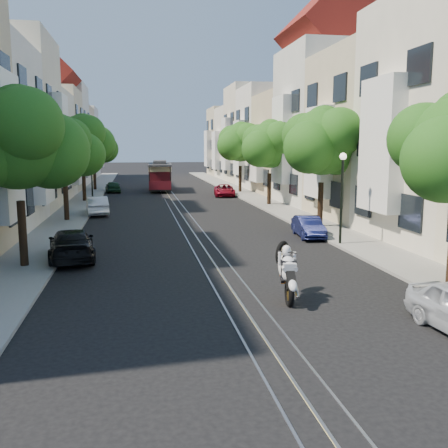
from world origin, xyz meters
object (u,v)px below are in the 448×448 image
cable_car (160,175)px  parked_car_e_far (224,190)px  sportbike_rider (287,269)px  tree_w_a (18,142)px  tree_e_b (323,143)px  parked_car_e_mid (308,227)px  parked_car_w_far (113,187)px  lamp_west (91,169)px  tree_w_c (83,140)px  tree_e_c (271,146)px  tree_w_d (94,146)px  tree_w_b (65,149)px  parked_car_w_near (72,245)px  parked_car_w_mid (97,205)px  lamp_east (342,185)px  tree_e_d (241,143)px

cable_car → parked_car_e_far: cable_car is taller
sportbike_rider → tree_w_a: bearing=154.4°
sportbike_rider → tree_e_b: bearing=72.0°
parked_car_e_mid → parked_car_w_far: size_ratio=0.95×
cable_car → parked_car_w_far: cable_car is taller
tree_e_b → parked_car_e_far: tree_e_b is taller
tree_w_a → lamp_west: (0.84, 20.02, -1.89)m
tree_w_c → parked_car_e_far: size_ratio=1.81×
tree_e_c → parked_car_w_far: bearing=132.9°
tree_w_a → tree_w_d: size_ratio=1.03×
tree_w_b → parked_car_w_near: size_ratio=1.44×
parked_car_w_far → parked_car_w_near: bearing=82.5°
tree_e_b → tree_w_b: 15.25m
parked_car_e_far → tree_e_b: bearing=-76.6°
parked_car_w_mid → tree_w_c: bearing=-86.9°
tree_e_b → parked_car_e_far: 19.38m
parked_car_e_far → parked_car_w_mid: bearing=-127.6°
tree_w_a → parked_car_w_near: (1.54, 1.16, -4.10)m
tree_w_c → parked_car_w_far: (1.89, 8.45, -4.49)m
parked_car_e_far → sportbike_rider: bearing=-89.9°
lamp_west → parked_car_e_mid: size_ratio=1.29×
tree_w_c → lamp_west: tree_w_c is taller
tree_e_b → tree_w_a: same height
lamp_west → parked_car_w_far: size_ratio=1.23×
tree_e_c → parked_car_w_far: (-12.51, 13.45, -4.02)m
parked_car_e_far → parked_car_w_near: 26.83m
tree_w_b → lamp_east: (13.44, -9.98, -1.55)m
tree_e_b → parked_car_w_far: (-12.51, 24.45, -4.16)m
tree_e_b → parked_car_e_mid: bearing=-122.6°
lamp_west → parked_car_w_far: lamp_west is taller
tree_w_a → cable_car: size_ratio=0.89×
tree_e_b → tree_w_d: tree_e_b is taller
tree_w_d → lamp_east: (13.44, -31.98, -1.75)m
parked_car_e_mid → parked_car_w_far: (-10.85, 27.05, 0.05)m
tree_w_a → tree_w_d: 34.00m
lamp_west → parked_car_e_mid: lamp_west is taller
lamp_west → cable_car: 13.79m
tree_w_b → parked_car_e_far: size_ratio=1.60×
tree_e_d → sportbike_rider: 35.20m
tree_e_d → parked_car_e_far: bearing=-124.6°
tree_e_b → parked_car_w_mid: (-12.86, 7.90, -4.11)m
tree_w_a → cable_car: (6.64, 32.48, -3.06)m
parked_car_e_mid → parked_car_w_mid: parked_car_w_mid is taller
tree_e_d → parked_car_w_near: bearing=-114.8°
tree_w_c → parked_car_w_near: 22.34m
lamp_west → parked_car_w_near: size_ratio=0.96×
parked_car_e_mid → parked_car_w_mid: 15.35m
tree_e_b → tree_w_d: (-14.40, 27.00, -0.13)m
tree_e_d → parked_car_e_mid: tree_e_d is taller
tree_w_b → tree_w_d: 22.00m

